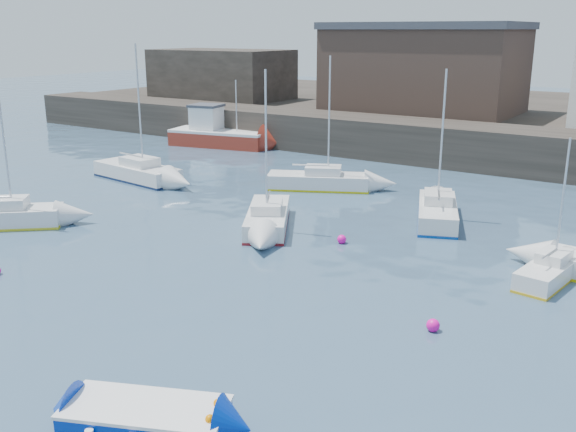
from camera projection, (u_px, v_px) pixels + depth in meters
The scene contains 15 objects.
water at pixel (81, 350), 20.32m from camera, with size 220.00×220.00×0.00m, color #2D4760.
quay_wall at pixel (456, 144), 48.03m from camera, with size 90.00×5.00×3.00m, color #28231E.
land_strip at pixel (518, 119), 62.52m from camera, with size 90.00×32.00×2.80m, color #28231E.
warehouse at pixel (424, 67), 56.19m from camera, with size 16.40×10.40×7.60m.
bldg_west at pixel (221, 74), 67.32m from camera, with size 14.00×8.00×5.00m.
blue_dinghy at pixel (146, 418), 16.01m from camera, with size 4.46×3.22×0.78m.
fishing_boat at pixel (217, 133), 55.85m from camera, with size 9.11×4.90×5.72m.
sailboat_a at pixel (2, 216), 32.92m from camera, with size 5.80×5.37×7.80m.
sailboat_b at pixel (268, 217), 32.86m from camera, with size 4.86×6.34×7.98m.
sailboat_c at pixel (551, 271), 25.78m from camera, with size 2.03×4.54×5.77m.
sailboat_e at pixel (138, 172), 43.12m from camera, with size 7.18×3.08×8.95m.
sailboat_f at pixel (437, 211), 33.83m from camera, with size 4.01×6.34×7.87m.
sailboat_h at pixel (319, 181), 40.76m from camera, with size 6.68×4.65×8.27m.
buoy_mid at pixel (433, 331), 21.59m from camera, with size 0.45×0.45×0.45m, color #FF0A9F.
buoy_far at pixel (342, 243), 30.47m from camera, with size 0.43×0.43×0.43m, color #FF0A9F.
Camera 1 is at (15.54, -11.75, 9.74)m, focal length 40.00 mm.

